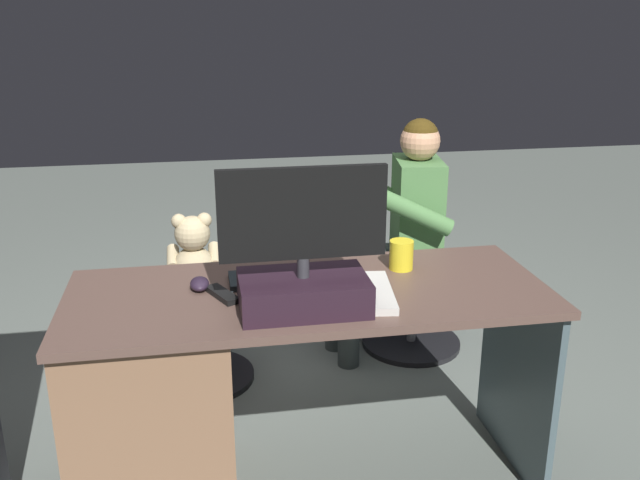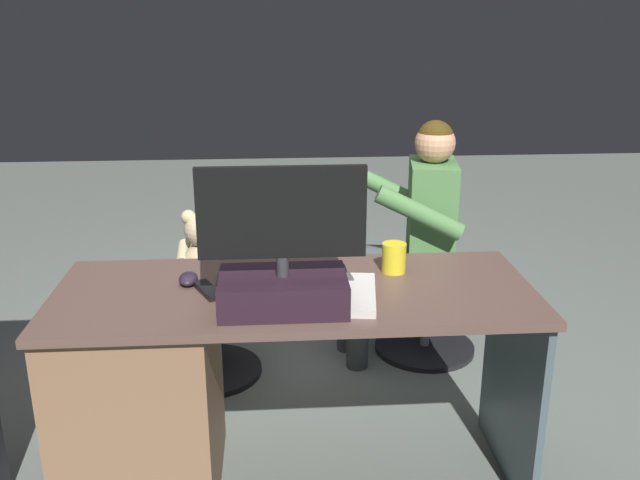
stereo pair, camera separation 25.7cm
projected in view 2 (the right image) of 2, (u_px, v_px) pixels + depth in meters
name	position (u px, v px, depth m)	size (l,w,h in m)	color
ground_plane	(293.00, 414.00, 2.78)	(10.00, 10.00, 0.00)	slate
desk	(175.00, 385.00, 2.25)	(1.51, 0.61, 0.71)	brown
monitor	(283.00, 270.00, 2.01)	(0.48, 0.24, 0.42)	black
keyboard	(283.00, 276.00, 2.25)	(0.42, 0.14, 0.02)	black
computer_mouse	(188.00, 279.00, 2.21)	(0.06, 0.10, 0.04)	#281C2D
cup	(394.00, 258.00, 2.30)	(0.08, 0.08, 0.10)	yellow
tv_remote	(208.00, 290.00, 2.14)	(0.04, 0.15, 0.02)	black
notebook_binder	(339.00, 294.00, 2.11)	(0.22, 0.30, 0.02)	silver
office_chair_teddy	(207.00, 320.00, 3.01)	(0.47, 0.47, 0.43)	black
teddy_bear	(203.00, 249.00, 2.92)	(0.22, 0.23, 0.33)	#C8B286
visitor_chair	(427.00, 299.00, 3.22)	(0.47, 0.47, 0.43)	black
person	(413.00, 223.00, 3.08)	(0.54, 0.52, 1.09)	#4E7D46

